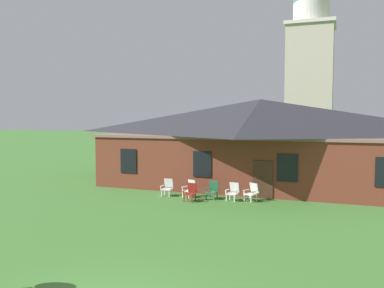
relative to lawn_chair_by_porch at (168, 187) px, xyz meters
The scene contains 8 objects.
brick_building 7.78m from the lawn_chair_by_porch, 56.11° to the left, with size 20.16×10.40×5.68m.
dome_tower 27.09m from the lawn_chair_by_porch, 76.51° to the left, with size 5.18×5.18×20.24m.
lawn_chair_by_porch is the anchor object (origin of this frame).
lawn_chair_near_door 1.34m from the lawn_chair_by_porch, ahead, with size 0.79×0.83×0.96m.
lawn_chair_left_end 1.94m from the lawn_chair_by_porch, 26.72° to the right, with size 0.68×0.71×0.96m.
lawn_chair_middle 2.66m from the lawn_chair_by_porch, ahead, with size 0.69×0.72×0.96m.
lawn_chair_right_end 3.84m from the lawn_chair_by_porch, ahead, with size 0.71×0.75×0.96m.
lawn_chair_far_side 4.82m from the lawn_chair_by_porch, ahead, with size 0.82×0.85×0.96m.
Camera 1 is at (4.99, -7.13, 4.52)m, focal length 37.23 mm.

